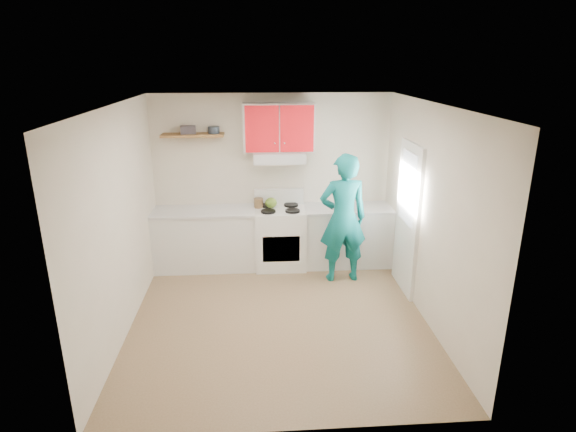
{
  "coord_description": "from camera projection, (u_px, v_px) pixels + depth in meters",
  "views": [
    {
      "loc": [
        -0.25,
        -5.19,
        3.07
      ],
      "look_at": [
        0.15,
        0.55,
        1.15
      ],
      "focal_mm": 29.44,
      "sensor_mm": 36.0,
      "label": 1
    }
  ],
  "objects": [
    {
      "name": "shelf",
      "position": [
        193.0,
        135.0,
        6.84
      ],
      "size": [
        0.9,
        0.3,
        0.04
      ],
      "primitive_type": "cube",
      "color": "brown",
      "rests_on": "back_wall"
    },
    {
      "name": "door_glass",
      "position": [
        408.0,
        188.0,
        6.22
      ],
      "size": [
        0.01,
        0.55,
        0.95
      ],
      "primitive_type": "cube",
      "color": "white",
      "rests_on": "door"
    },
    {
      "name": "counter_left",
      "position": [
        206.0,
        239.0,
        7.2
      ],
      "size": [
        1.52,
        0.6,
        0.9
      ],
      "primitive_type": "cube",
      "color": "silver",
      "rests_on": "floor"
    },
    {
      "name": "books",
      "position": [
        188.0,
        130.0,
        6.82
      ],
      "size": [
        0.24,
        0.18,
        0.11
      ],
      "primitive_type": "cube",
      "rotation": [
        0.0,
        0.0,
        0.13
      ],
      "color": "#3D353A",
      "rests_on": "shelf"
    },
    {
      "name": "back_wall",
      "position": [
        272.0,
        179.0,
        7.28
      ],
      "size": [
        3.6,
        0.04,
        2.6
      ],
      "primitive_type": "cube",
      "color": "beige",
      "rests_on": "floor"
    },
    {
      "name": "front_wall",
      "position": [
        291.0,
        297.0,
        3.69
      ],
      "size": [
        3.6,
        0.04,
        2.6
      ],
      "primitive_type": "cube",
      "color": "beige",
      "rests_on": "floor"
    },
    {
      "name": "ceiling",
      "position": [
        278.0,
        105.0,
        5.07
      ],
      "size": [
        3.6,
        3.8,
        0.04
      ],
      "primitive_type": "cube",
      "color": "white",
      "rests_on": "floor"
    },
    {
      "name": "silicone_mat",
      "position": [
        368.0,
        207.0,
        7.24
      ],
      "size": [
        0.28,
        0.24,
        0.01
      ],
      "primitive_type": "cube",
      "rotation": [
        0.0,
        0.0,
        -0.09
      ],
      "color": "#B71214",
      "rests_on": "counter_right"
    },
    {
      "name": "door",
      "position": [
        407.0,
        219.0,
        6.35
      ],
      "size": [
        0.05,
        0.85,
        2.05
      ],
      "primitive_type": "cube",
      "color": "white",
      "rests_on": "floor"
    },
    {
      "name": "range_hood",
      "position": [
        279.0,
        157.0,
        6.96
      ],
      "size": [
        0.76,
        0.44,
        0.15
      ],
      "primitive_type": "cube",
      "color": "silver",
      "rests_on": "back_wall"
    },
    {
      "name": "cutting_board",
      "position": [
        336.0,
        208.0,
        7.2
      ],
      "size": [
        0.33,
        0.27,
        0.02
      ],
      "primitive_type": "cube",
      "rotation": [
        0.0,
        0.0,
        -0.15
      ],
      "color": "olive",
      "rests_on": "counter_right"
    },
    {
      "name": "floor",
      "position": [
        279.0,
        317.0,
        5.9
      ],
      "size": [
        3.8,
        3.8,
        0.0
      ],
      "primitive_type": "plane",
      "color": "brown",
      "rests_on": "ground"
    },
    {
      "name": "stove",
      "position": [
        280.0,
        238.0,
        7.25
      ],
      "size": [
        0.76,
        0.65,
        0.92
      ],
      "primitive_type": "cube",
      "color": "white",
      "rests_on": "floor"
    },
    {
      "name": "crock",
      "position": [
        259.0,
        204.0,
        7.16
      ],
      "size": [
        0.15,
        0.15,
        0.17
      ],
      "primitive_type": "cylinder",
      "rotation": [
        0.0,
        0.0,
        -0.08
      ],
      "color": "brown",
      "rests_on": "counter_left"
    },
    {
      "name": "person",
      "position": [
        343.0,
        219.0,
        6.64
      ],
      "size": [
        0.71,
        0.49,
        1.87
      ],
      "primitive_type": "imported",
      "rotation": [
        0.0,
        0.0,
        3.21
      ],
      "color": "#0C6F71",
      "rests_on": "floor"
    },
    {
      "name": "right_wall",
      "position": [
        430.0,
        216.0,
        5.61
      ],
      "size": [
        0.04,
        3.8,
        2.6
      ],
      "primitive_type": "cube",
      "color": "beige",
      "rests_on": "floor"
    },
    {
      "name": "upper_cabinets",
      "position": [
        279.0,
        127.0,
        6.88
      ],
      "size": [
        1.02,
        0.33,
        0.7
      ],
      "primitive_type": "cube",
      "color": "red",
      "rests_on": "back_wall"
    },
    {
      "name": "counter_right",
      "position": [
        347.0,
        236.0,
        7.35
      ],
      "size": [
        1.32,
        0.6,
        0.9
      ],
      "primitive_type": "cube",
      "color": "silver",
      "rests_on": "floor"
    },
    {
      "name": "kettle",
      "position": [
        271.0,
        203.0,
        7.15
      ],
      "size": [
        0.2,
        0.2,
        0.15
      ],
      "primitive_type": "ellipsoid",
      "rotation": [
        0.0,
        0.0,
        -0.09
      ],
      "color": "#567821",
      "rests_on": "stove"
    },
    {
      "name": "tin",
      "position": [
        214.0,
        130.0,
        6.85
      ],
      "size": [
        0.19,
        0.19,
        0.1
      ],
      "primitive_type": "cylinder",
      "rotation": [
        0.0,
        0.0,
        -0.16
      ],
      "color": "#333D4C",
      "rests_on": "shelf"
    },
    {
      "name": "left_wall",
      "position": [
        121.0,
        223.0,
        5.37
      ],
      "size": [
        0.04,
        3.8,
        2.6
      ],
      "primitive_type": "cube",
      "color": "beige",
      "rests_on": "floor"
    }
  ]
}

